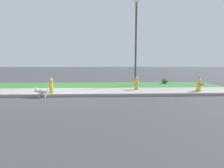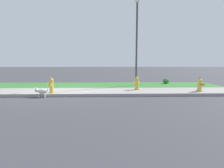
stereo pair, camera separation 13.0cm
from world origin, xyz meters
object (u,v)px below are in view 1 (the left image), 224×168
(fire_hydrant_mid_block, at_px, (199,85))
(fire_hydrant_across_street, at_px, (51,86))
(small_white_dog, at_px, (41,92))
(fire_hydrant_far_end, at_px, (137,83))
(shrub_bush_far_verge, at_px, (165,81))
(street_lamp, at_px, (136,29))

(fire_hydrant_mid_block, distance_m, fire_hydrant_across_street, 6.96)
(fire_hydrant_across_street, distance_m, small_white_dog, 0.90)
(fire_hydrant_mid_block, xyz_separation_m, fire_hydrant_far_end, (-2.94, 0.59, 0.01))
(small_white_dog, height_order, shrub_bush_far_verge, small_white_dog)
(street_lamp, bearing_deg, fire_hydrant_far_end, -98.08)
(fire_hydrant_across_street, xyz_separation_m, shrub_bush_far_verge, (6.44, 3.71, -0.18))
(fire_hydrant_mid_block, bearing_deg, fire_hydrant_across_street, -79.80)
(fire_hydrant_far_end, relative_size, street_lamp, 0.13)
(small_white_dog, distance_m, street_lamp, 6.59)
(fire_hydrant_across_street, height_order, street_lamp, street_lamp)
(fire_hydrant_far_end, bearing_deg, fire_hydrant_mid_block, -59.22)
(fire_hydrant_across_street, bearing_deg, fire_hydrant_mid_block, -92.93)
(small_white_dog, bearing_deg, fire_hydrant_across_street, -88.73)
(fire_hydrant_across_street, height_order, fire_hydrant_far_end, fire_hydrant_across_street)
(shrub_bush_far_verge, bearing_deg, small_white_dog, -145.00)
(fire_hydrant_mid_block, distance_m, fire_hydrant_far_end, 2.99)
(small_white_dog, height_order, street_lamp, street_lamp)
(small_white_dog, bearing_deg, fire_hydrant_far_end, -146.85)
(fire_hydrant_mid_block, distance_m, shrub_bush_far_verge, 3.38)
(fire_hydrant_far_end, distance_m, small_white_dog, 4.53)
(fire_hydrant_across_street, xyz_separation_m, street_lamp, (4.28, 2.87, 3.03))
(fire_hydrant_mid_block, xyz_separation_m, fire_hydrant_across_street, (-6.95, -0.37, 0.03))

